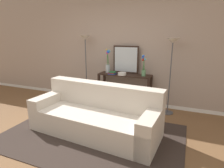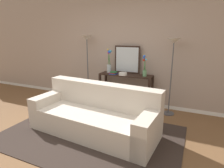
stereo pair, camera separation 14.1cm
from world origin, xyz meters
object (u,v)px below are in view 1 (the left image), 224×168
at_px(wall_mirror, 126,60).
at_px(fruit_bowl, 122,74).
at_px(floor_lamp_right, 172,55).
at_px(vase_tall_flowers, 108,63).
at_px(book_stack, 112,73).
at_px(console_table, 125,84).
at_px(couch, 96,116).
at_px(vase_short_flowers, 144,67).
at_px(book_row_under_console, 112,102).
at_px(floor_lamp_left, 85,50).

distance_m(wall_mirror, fruit_bowl, 0.41).
distance_m(floor_lamp_right, vase_tall_flowers, 1.55).
relative_size(wall_mirror, fruit_bowl, 3.37).
xyz_separation_m(floor_lamp_right, wall_mirror, (-1.10, 0.20, -0.17)).
distance_m(wall_mirror, book_stack, 0.48).
bearing_deg(wall_mirror, book_stack, -131.34).
bearing_deg(console_table, couch, -92.78).
relative_size(vase_short_flowers, book_stack, 2.62).
distance_m(vase_tall_flowers, book_stack, 0.32).
bearing_deg(console_table, book_row_under_console, 180.00).
relative_size(console_table, floor_lamp_left, 0.74).
height_order(wall_mirror, vase_short_flowers, wall_mirror).
relative_size(couch, wall_mirror, 3.57).
bearing_deg(vase_short_flowers, book_stack, -172.75).
bearing_deg(floor_lamp_left, wall_mirror, 10.95).
bearing_deg(vase_short_flowers, vase_tall_flowers, 176.68).
height_order(couch, vase_short_flowers, vase_short_flowers).
distance_m(floor_lamp_left, vase_tall_flowers, 0.67).
relative_size(fruit_bowl, book_stack, 1.05).
distance_m(vase_short_flowers, book_row_under_console, 1.25).
bearing_deg(console_table, wall_mirror, 101.93).
distance_m(book_stack, book_row_under_console, 0.81).
relative_size(floor_lamp_left, book_row_under_console, 4.22).
bearing_deg(vase_short_flowers, wall_mirror, 159.65).
height_order(wall_mirror, vase_tall_flowers, wall_mirror).
relative_size(couch, vase_tall_flowers, 4.02).
bearing_deg(vase_short_flowers, fruit_bowl, -168.37).
bearing_deg(floor_lamp_right, couch, -129.00).
bearing_deg(floor_lamp_left, fruit_bowl, -4.84).
bearing_deg(console_table, fruit_bowl, -102.97).
xyz_separation_m(console_table, book_stack, (-0.28, -0.12, 0.29)).
relative_size(couch, book_row_under_console, 5.81).
distance_m(couch, vase_short_flowers, 1.67).
bearing_deg(console_table, book_stack, -157.30).
distance_m(floor_lamp_left, book_row_under_console, 1.50).
bearing_deg(book_row_under_console, wall_mirror, 28.67).
relative_size(floor_lamp_right, vase_short_flowers, 3.40).
bearing_deg(vase_tall_flowers, book_row_under_console, -13.12).
bearing_deg(couch, book_stack, 98.93).
height_order(vase_tall_flowers, book_row_under_console, vase_tall_flowers).
bearing_deg(vase_short_flowers, console_table, 177.22).
bearing_deg(wall_mirror, couch, -91.29).
height_order(couch, floor_lamp_right, floor_lamp_right).
height_order(vase_tall_flowers, vase_short_flowers, vase_tall_flowers).
relative_size(wall_mirror, vase_short_flowers, 1.35).
height_order(floor_lamp_left, book_stack, floor_lamp_left).
bearing_deg(couch, vase_short_flowers, 69.48).
xyz_separation_m(floor_lamp_left, vase_tall_flowers, (0.59, 0.07, -0.30)).
distance_m(console_table, vase_tall_flowers, 0.68).
xyz_separation_m(console_table, floor_lamp_right, (1.06, -0.04, 0.76)).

